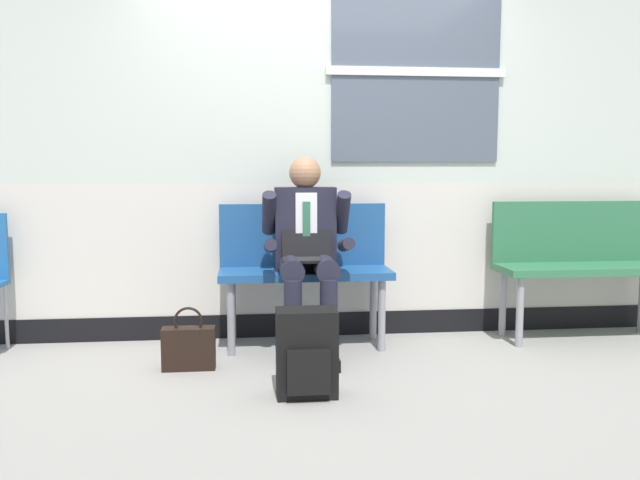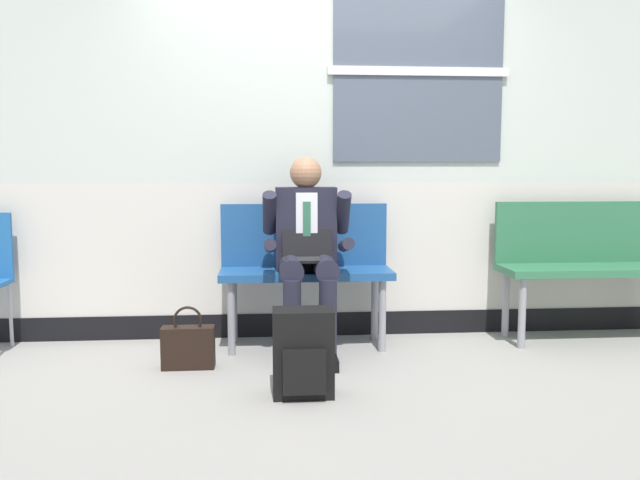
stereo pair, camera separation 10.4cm
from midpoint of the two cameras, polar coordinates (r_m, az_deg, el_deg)
name	(u,v)px [view 2 (the right image)]	position (r m, az deg, el deg)	size (l,w,h in m)	color
ground_plane	(332,356)	(4.27, 1.79, -10.08)	(18.00, 18.00, 0.00)	gray
station_wall	(326,148)	(4.67, 1.16, 8.07)	(6.51, 0.16, 2.71)	beige
bench_with_person	(305,261)	(4.43, -0.62, -1.86)	(1.14, 0.42, 0.96)	navy
bench_empty	(585,257)	(4.97, 22.69, -1.39)	(1.23, 0.42, 0.97)	#2D6B47
person_seated	(307,248)	(4.21, -0.43, -0.67)	(0.57, 0.70, 1.28)	#1E1E2D
backpack	(303,354)	(3.50, -0.63, -9.91)	(0.32, 0.24, 0.47)	black
handbag	(188,346)	(4.06, -10.72, -9.11)	(0.31, 0.12, 0.38)	black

